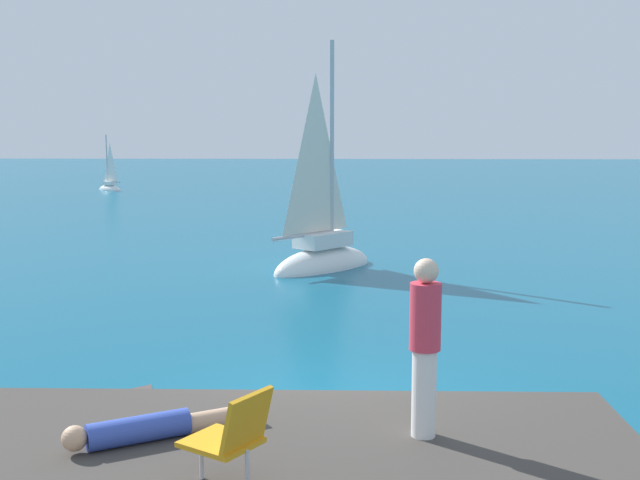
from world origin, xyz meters
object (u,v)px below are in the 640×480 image
object	(u,v)px
sailboat_far	(110,187)
beach_chair	(232,434)
person_sunbather	(153,427)
sailboat_near	(323,256)
person_standing	(425,343)

from	to	relation	value
sailboat_far	beach_chair	xyz separation A→B (m)	(12.33, -38.74, 1.04)
person_sunbather	beach_chair	xyz separation A→B (m)	(0.84, -0.95, 0.33)
sailboat_far	sailboat_near	bearing A→B (deg)	154.26
person_sunbather	person_standing	world-z (taller)	person_standing
person_sunbather	beach_chair	distance (m)	1.31
sailboat_far	person_sunbather	bearing A→B (deg)	144.09
person_standing	beach_chair	size ratio (longest dim) A/B	2.03
beach_chair	sailboat_near	bearing A→B (deg)	-58.50
sailboat_far	beach_chair	size ratio (longest dim) A/B	4.29
person_sunbather	person_standing	distance (m)	2.52
sailboat_near	person_sunbather	distance (m)	13.11
sailboat_near	sailboat_far	distance (m)	27.79
sailboat_near	beach_chair	world-z (taller)	sailboat_near
sailboat_near	person_standing	distance (m)	13.01
beach_chair	sailboat_far	bearing A→B (deg)	-39.54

